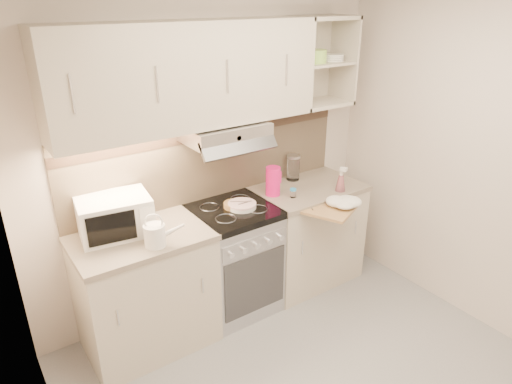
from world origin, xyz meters
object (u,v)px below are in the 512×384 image
Objects in this scene: pink_pitcher at (273,181)px; cutting_board at (330,207)px; electric_range at (234,259)px; watering_can at (156,234)px; plate_stack at (242,205)px; glass_jar at (293,167)px; microwave at (115,216)px; spray_bottle at (341,181)px.

pink_pitcher is 0.58× the size of cutting_board.
watering_can is at bearing -164.75° from electric_range.
plate_stack is at bearing -27.34° from electric_range.
electric_range is at bearing -165.00° from glass_jar.
microwave is 0.35m from watering_can.
plate_stack is 0.88m from spray_bottle.
electric_range is 0.47m from plate_stack.
glass_jar reaches higher than spray_bottle.
plate_stack is at bearing -156.21° from pink_pitcher.
electric_range is 4.04× the size of spray_bottle.
watering_can reaches higher than cutting_board.
spray_bottle reaches higher than electric_range.
microwave reaches higher than cutting_board.
microwave is at bearing 137.81° from cutting_board.
glass_jar is 0.59m from cutting_board.
electric_range is 2.20× the size of cutting_board.
glass_jar is 1.01× the size of spray_bottle.
spray_bottle is at bearing -12.52° from plate_stack.
glass_jar is at bearing 38.94° from pink_pitcher.
cutting_board is (-0.09, -0.57, -0.14)m from glass_jar.
spray_bottle is (0.91, -0.22, 0.54)m from electric_range.
pink_pitcher reaches higher than spray_bottle.
cutting_board is at bearing -174.47° from spray_bottle.
electric_range is 0.91m from watering_can.
cutting_board is at bearing -98.82° from glass_jar.
pink_pitcher is 0.38m from glass_jar.
cutting_board is (0.26, -0.40, -0.15)m from pink_pitcher.
watering_can is at bearing -54.76° from microwave.
microwave reaches higher than watering_can.
watering_can is at bearing -168.06° from plate_stack.
cutting_board is at bearing -9.51° from microwave.
microwave is 2.27× the size of glass_jar.
electric_range is at bearing 0.39° from microwave.
plate_stack is 0.69m from cutting_board.
pink_pitcher is 1.06× the size of spray_bottle.
glass_jar reaches higher than plate_stack.
pink_pitcher reaches higher than cutting_board.
watering_can is at bearing -155.33° from pink_pitcher.
plate_stack is at bearing 143.08° from spray_bottle.
microwave is 1.81m from spray_bottle.
electric_range is 4.12× the size of plate_stack.
glass_jar is (1.45, 0.39, 0.03)m from watering_can.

